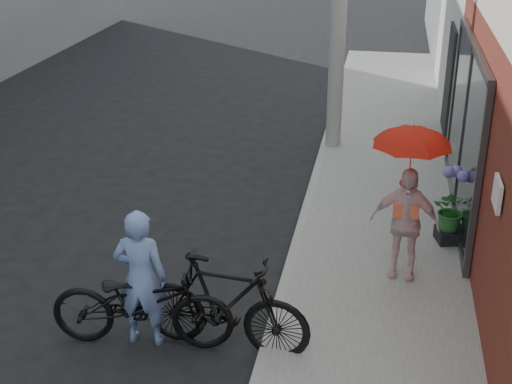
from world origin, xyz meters
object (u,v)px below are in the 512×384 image
(planter, at_px, (449,235))
(kimono_woman, at_px, (405,223))
(bike_right, at_px, (224,305))
(bike_left, at_px, (142,303))
(officer, at_px, (141,278))

(planter, bearing_deg, kimono_woman, -122.63)
(bike_right, relative_size, planter, 5.47)
(bike_left, bearing_deg, kimono_woman, -61.59)
(bike_right, bearing_deg, kimono_woman, -40.54)
(officer, height_order, kimono_woman, officer)
(bike_right, distance_m, kimono_woman, 2.58)
(bike_left, relative_size, kimono_woman, 1.38)
(officer, distance_m, bike_right, 0.93)
(bike_left, distance_m, planter, 4.45)
(officer, distance_m, kimono_woman, 3.28)
(bike_left, height_order, kimono_woman, kimono_woman)
(officer, xyz_separation_m, planter, (3.42, 2.80, -0.58))
(kimono_woman, bearing_deg, bike_left, -138.29)
(bike_left, xyz_separation_m, bike_right, (0.89, 0.06, 0.04))
(kimono_woman, xyz_separation_m, planter, (0.66, 1.03, -0.63))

